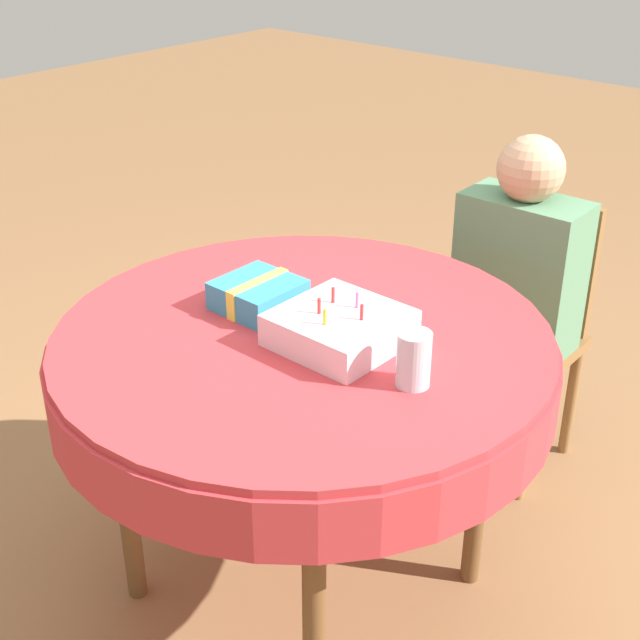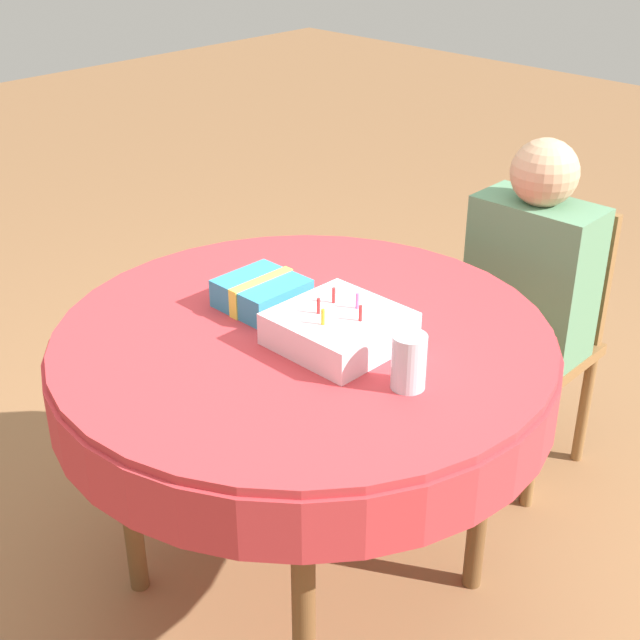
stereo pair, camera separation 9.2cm
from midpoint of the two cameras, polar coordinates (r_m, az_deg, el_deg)
name	(u,v)px [view 1 (the left image)]	position (r m, az deg, el deg)	size (l,w,h in m)	color
ground_plane	(305,584)	(2.51, -2.04, -16.58)	(12.00, 12.00, 0.00)	#8C603D
dining_table	(303,366)	(2.09, -2.35, -2.96)	(1.17, 1.17, 0.78)	#BC3338
chair	(522,326)	(2.81, 11.90, -0.36)	(0.37, 0.37, 0.84)	brown
person	(515,281)	(2.66, 11.39, 2.45)	(0.36, 0.29, 1.07)	tan
birthday_cake	(340,328)	(1.97, -0.05, -0.53)	(0.26, 0.26, 0.11)	silver
drinking_glass	(414,359)	(1.82, 4.58, -2.53)	(0.07, 0.07, 0.12)	silver
gift_box	(258,295)	(2.14, -5.20, 1.62)	(0.18, 0.18, 0.08)	teal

